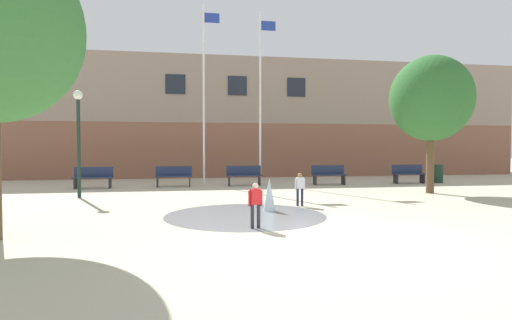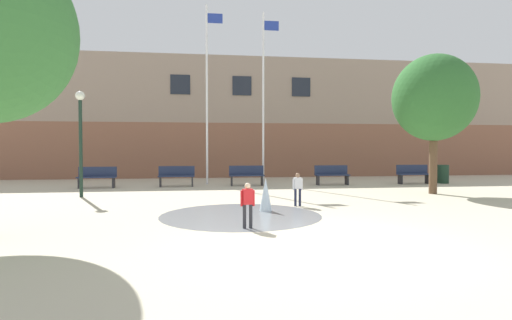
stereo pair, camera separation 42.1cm
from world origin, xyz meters
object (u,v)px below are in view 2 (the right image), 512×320
object	(u,v)px
park_bench_far_right	(413,174)
lamp_post_left_lane	(80,128)
child_in_fountain	(248,202)
flagpole_right	(264,93)
child_running	(298,187)
park_bench_under_right_flagpole	(247,175)
flagpole_left	(207,90)
park_bench_under_left_flagpole	(177,176)
park_bench_far_left	(97,177)
street_tree_near_building	(434,98)
park_bench_near_trashcan	(332,175)
trash_can	(443,174)

from	to	relation	value
park_bench_far_right	lamp_post_left_lane	bearing A→B (deg)	-167.11
child_in_fountain	flagpole_right	bearing A→B (deg)	-116.68
child_running	lamp_post_left_lane	bearing A→B (deg)	155.38
park_bench_far_right	child_in_fountain	size ratio (longest dim) A/B	1.62
park_bench_under_right_flagpole	flagpole_left	world-z (taller)	flagpole_left
park_bench_under_left_flagpole	flagpole_right	world-z (taller)	flagpole_right
park_bench_far_left	lamp_post_left_lane	xyz separation A→B (m)	(0.28, -3.28, 1.96)
park_bench_far_right	child_running	size ratio (longest dim) A/B	1.62
park_bench_under_right_flagpole	street_tree_near_building	xyz separation A→B (m)	(6.61, -4.20, 3.12)
park_bench_under_right_flagpole	flagpole_right	world-z (taller)	flagpole_right
child_in_fountain	flagpole_right	distance (m)	11.39
park_bench_near_trashcan	flagpole_left	distance (m)	7.09
park_bench_far_right	lamp_post_left_lane	xyz separation A→B (m)	(-14.30, -3.27, 1.96)
child_in_fountain	street_tree_near_building	distance (m)	9.92
park_bench_far_right	flagpole_left	bearing A→B (deg)	173.73
park_bench_far_left	flagpole_right	bearing A→B (deg)	8.20
child_in_fountain	park_bench_far_right	bearing A→B (deg)	-149.85
park_bench_under_right_flagpole	child_running	world-z (taller)	child_running
park_bench_far_left	flagpole_right	size ratio (longest dim) A/B	0.19
park_bench_under_left_flagpole	park_bench_near_trashcan	world-z (taller)	same
park_bench_under_right_flagpole	lamp_post_left_lane	world-z (taller)	lamp_post_left_lane
child_running	lamp_post_left_lane	xyz separation A→B (m)	(-7.03, 3.14, 1.86)
park_bench_far_left	trash_can	distance (m)	16.16
street_tree_near_building	flagpole_right	bearing A→B (deg)	138.29
flagpole_right	flagpole_left	bearing A→B (deg)	180.00
park_bench_far_left	lamp_post_left_lane	world-z (taller)	lamp_post_left_lane
trash_can	street_tree_near_building	size ratio (longest dim) A/B	0.17
street_tree_near_building	park_bench_far_left	bearing A→B (deg)	163.14
flagpole_left	trash_can	bearing A→B (deg)	-5.07
park_bench_under_right_flagpole	street_tree_near_building	world-z (taller)	street_tree_near_building
park_bench_under_left_flagpole	park_bench_under_right_flagpole	size ratio (longest dim) A/B	1.00
child_in_fountain	trash_can	distance (m)	14.34
park_bench_under_left_flagpole	park_bench_far_right	size ratio (longest dim) A/B	1.00
park_bench_under_left_flagpole	park_bench_near_trashcan	xyz separation A→B (m)	(7.16, -0.20, 0.00)
park_bench_under_left_flagpole	flagpole_right	xyz separation A→B (m)	(4.10, 0.88, 3.88)
park_bench_far_left	park_bench_far_right	xyz separation A→B (m)	(14.59, -0.00, 0.00)
park_bench_far_right	flagpole_right	distance (m)	8.18
child_in_fountain	flagpole_left	size ratio (longest dim) A/B	0.12
park_bench_under_left_flagpole	park_bench_far_right	distance (m)	11.22
child_running	street_tree_near_building	xyz separation A→B (m)	(5.83, 2.44, 3.02)
park_bench_under_right_flagpole	child_in_fountain	size ratio (longest dim) A/B	1.62
child_in_fountain	street_tree_near_building	bearing A→B (deg)	-160.34
park_bench_far_left	trash_can	bearing A→B (deg)	0.23
street_tree_near_building	park_bench_far_right	bearing A→B (deg)	70.04
flagpole_right	trash_can	distance (m)	9.58
park_bench_far_left	park_bench_under_left_flagpole	xyz separation A→B (m)	(3.36, 0.19, 0.00)
park_bench_under_right_flagpole	flagpole_left	bearing A→B (deg)	153.94
flagpole_right	child_in_fountain	bearing A→B (deg)	-100.77
park_bench_far_right	flagpole_left	size ratio (longest dim) A/B	0.19
park_bench_far_left	trash_can	xyz separation A→B (m)	(16.16, 0.07, -0.03)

